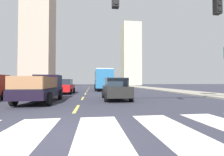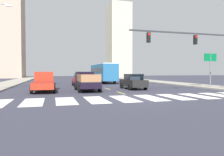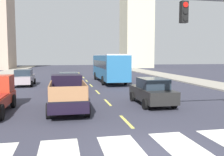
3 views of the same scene
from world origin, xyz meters
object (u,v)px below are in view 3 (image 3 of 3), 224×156
Objects in this scene: city_bus at (109,66)px; sedan_mid at (69,82)px; sedan_near_right at (152,91)px; pickup_stakebed at (67,94)px; sedan_near_left at (24,78)px.

city_bus is 9.10m from sedan_mid.
city_bus is at bearing 56.89° from sedan_mid.
pickup_stakebed is at bearing -174.00° from sedan_near_right.
pickup_stakebed reaches higher than sedan_mid.
city_bus is 2.45× the size of sedan_near_left.
sedan_near_left is at bearing 128.35° from sedan_mid.
pickup_stakebed is at bearing -92.01° from sedan_mid.
city_bus reaches higher than sedan_mid.
city_bus reaches higher than pickup_stakebed.
sedan_near_left is 7.32m from sedan_mid.
sedan_near_left is 15.67m from sedan_near_right.
city_bus is 14.21m from sedan_near_right.
pickup_stakebed reaches higher than sedan_near_left.
sedan_near_right and sedan_mid have the same top height.
pickup_stakebed is 7.06m from sedan_mid.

